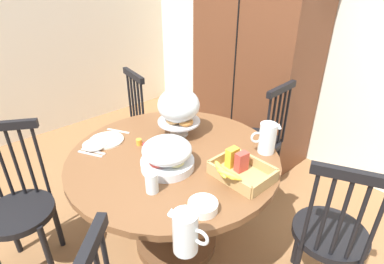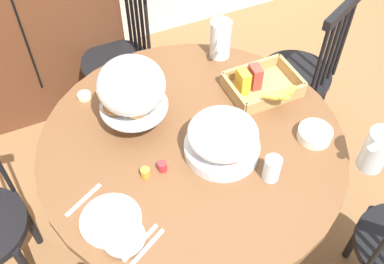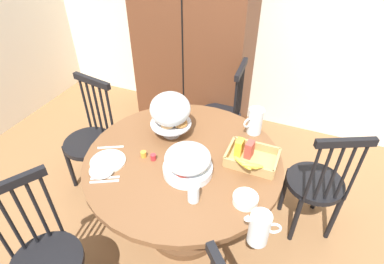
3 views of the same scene
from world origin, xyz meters
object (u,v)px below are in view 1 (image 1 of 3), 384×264
Objects in this scene: china_plate_large at (106,140)px; china_plate_small at (95,145)px; wooden_armoire at (255,58)px; fruit_platter_covered at (167,154)px; dining_table at (174,181)px; windsor_chair_near_window at (330,236)px; drinking_glass at (152,182)px; butter_dish at (189,115)px; cereal_basket at (239,170)px; pastry_stand_with_dome at (179,107)px; windsor_chair_facing_door at (124,133)px; cereal_bowl at (203,206)px; windsor_chair_by_cabinet at (259,141)px; milk_pitcher at (267,139)px; windsor_chair_far_side at (20,210)px; orange_juice_pitcher at (186,234)px.

china_plate_large is 0.09m from china_plate_small.
wooden_armoire is 6.53× the size of fruit_platter_covered.
dining_table is 1.30× the size of windsor_chair_near_window.
drinking_glass is 0.89m from butter_dish.
cereal_basket is 2.87× the size of drinking_glass.
pastry_stand_with_dome reaches higher than drinking_glass.
china_plate_small is at bearing -43.12° from windsor_chair_facing_door.
fruit_platter_covered is 0.52m from china_plate_large.
cereal_bowl is (0.88, 0.02, 0.02)m from china_plate_large.
cereal_bowl is at bearing 19.58° from drinking_glass.
milk_pitcher is (0.38, -0.49, 0.37)m from windsor_chair_by_cabinet.
windsor_chair_near_window is 3.25× the size of fruit_platter_covered.
windsor_chair_far_side is 8.86× the size of drinking_glass.
cereal_bowl reaches higher than butter_dish.
windsor_chair_facing_door is 0.70m from china_plate_large.
wooden_armoire is at bearing 110.94° from fruit_platter_covered.
fruit_platter_covered is 0.40m from cereal_basket.
drinking_glass is (0.19, -0.29, 0.26)m from dining_table.
windsor_chair_facing_door is 3.09× the size of cereal_basket.
cereal_bowl is (0.95, -1.58, -0.22)m from wooden_armoire.
milk_pitcher is 0.60× the size of cereal_basket.
butter_dish is at bearing 157.70° from cereal_basket.
wooden_armoire reaches higher than fruit_platter_covered.
milk_pitcher reaches higher than fruit_platter_covered.
cereal_basket is at bearing 22.79° from china_plate_large.
cereal_basket is at bearing -149.51° from windsor_chair_near_window.
windsor_chair_near_window reaches higher than cereal_bowl.
fruit_platter_covered reaches higher than dining_table.
milk_pitcher is 1.06m from china_plate_small.
windsor_chair_facing_door is (-0.88, -0.75, 0.00)m from windsor_chair_by_cabinet.
windsor_chair_near_window is at bearing 30.49° from cereal_basket.
drinking_glass is (0.37, -0.48, -0.14)m from pastry_stand_with_dome.
dining_table is at bearing 37.66° from china_plate_small.
cereal_basket is 0.89m from china_plate_large.
orange_juice_pitcher is 0.85× the size of china_plate_large.
cereal_basket is at bearing -61.80° from windsor_chair_by_cabinet.
cereal_bowl is (0.06, -0.32, -0.02)m from cereal_basket.
windsor_chair_far_side is 6.50× the size of china_plate_small.
pastry_stand_with_dome is at bearing 65.65° from china_plate_small.
milk_pitcher reaches higher than drinking_glass.
windsor_chair_by_cabinet is (-0.03, 0.93, -0.09)m from dining_table.
drinking_glass is (-0.16, -0.73, -0.03)m from milk_pitcher.
orange_juice_pitcher is 1.33× the size of cereal_bowl.
china_plate_small is at bearing -114.35° from pastry_stand_with_dome.
orange_juice_pitcher is at bearing -38.48° from pastry_stand_with_dome.
drinking_glass is (1.11, -0.47, 0.34)m from windsor_chair_facing_door.
pastry_stand_with_dome is at bearing 141.52° from orange_juice_pitcher.
fruit_platter_covered is (-0.77, -0.49, 0.37)m from windsor_chair_near_window.
china_plate_large is at bearing -139.45° from milk_pitcher.
windsor_chair_by_cabinet is 0.97m from cereal_basket.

